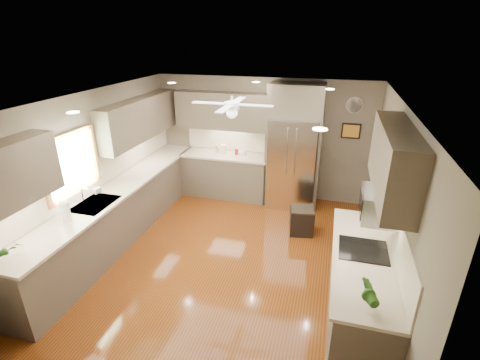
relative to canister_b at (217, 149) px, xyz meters
The scene contains 27 objects.
floor 2.65m from the canister_b, 67.40° to the right, with size 5.00×5.00×0.00m, color #482409.
ceiling 2.87m from the canister_b, 67.40° to the right, with size 5.00×5.00×0.00m, color white.
wall_back 1.00m from the canister_b, 14.34° to the left, with size 4.50×4.50×0.00m, color #665C4E.
wall_front 4.86m from the canister_b, 78.82° to the right, with size 4.50×4.50×0.00m, color #665C4E.
wall_left 2.62m from the canister_b, 120.10° to the right, with size 5.00×5.00×0.00m, color #665C4E.
wall_right 3.92m from the canister_b, 35.31° to the right, with size 5.00×5.00×0.00m, color #665C4E.
canister_b is the anchor object (origin of this frame).
canister_c 0.16m from the canister_b, ahead, with size 0.12×0.12×0.20m, color beige.
canister_d 0.45m from the canister_b, ahead, with size 0.08×0.08×0.12m, color maroon.
soap_bottle 2.73m from the canister_b, 114.38° to the right, with size 0.08×0.08×0.18m, color white.
potted_plant_left 4.31m from the canister_b, 103.47° to the right, with size 0.15×0.10×0.28m, color #255418.
potted_plant_right 4.83m from the canister_b, 53.89° to the right, with size 0.17×0.14×0.31m, color #255418.
bowl 0.57m from the canister_b, ahead, with size 0.19×0.19×0.05m, color beige.
left_run 2.40m from the canister_b, 115.67° to the right, with size 0.65×4.70×1.45m.
back_run 0.57m from the canister_b, 14.38° to the right, with size 1.85×0.65×1.45m.
uppers 1.78m from the canister_b, 82.67° to the right, with size 4.50×4.70×0.95m.
window 3.09m from the canister_b, 114.88° to the right, with size 0.05×1.12×0.92m.
sink 2.93m from the canister_b, 109.76° to the right, with size 0.50×0.70×0.32m.
refrigerator 1.65m from the canister_b, ahead, with size 1.06×0.75×2.45m.
right_run 4.23m from the canister_b, 46.83° to the right, with size 0.70×2.20×1.45m.
microwave 4.11m from the canister_b, 43.45° to the right, with size 0.43×0.55×0.34m.
ceiling_fan 2.54m from the canister_b, 64.36° to the right, with size 1.18×1.18×0.32m.
recessed_lights 2.54m from the canister_b, 64.16° to the right, with size 2.84×3.14×0.01m.
wall_clock 2.89m from the canister_b, ahead, with size 0.30×0.03×0.30m.
framed_print 2.75m from the canister_b, ahead, with size 0.36×0.03×0.30m.
stool 2.44m from the canister_b, 31.06° to the right, with size 0.47×0.47×0.48m.
paper_towel 3.45m from the canister_b, 107.41° to the right, with size 0.12×0.12×0.30m.
Camera 1 is at (1.42, -4.42, 3.33)m, focal length 26.00 mm.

